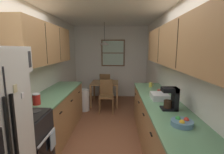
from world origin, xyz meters
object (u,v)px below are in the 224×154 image
object	(u,v)px
dining_table	(105,86)
coffee_maker	(172,98)
fruit_bowl	(182,122)
trash_bin	(84,100)
mug_by_coffeemaker	(159,92)
microwave_over_range	(4,60)
dish_rack	(160,96)
stove_range	(22,148)
mug_spare	(151,85)
dining_chair_far	(105,85)
storage_canister	(36,99)
dining_chair_near	(106,94)

from	to	relation	value
dining_table	coffee_maker	bearing A→B (deg)	-67.35
fruit_bowl	trash_bin	bearing A→B (deg)	121.51
mug_by_coffeemaker	fruit_bowl	world-z (taller)	mug_by_coffeemaker
mug_by_coffeemaker	trash_bin	bearing A→B (deg)	139.69
microwave_over_range	dish_rack	xyz separation A→B (m)	(2.10, 0.84, -0.67)
stove_range	coffee_maker	distance (m)	2.14
stove_range	fruit_bowl	distance (m)	2.05
coffee_maker	mug_spare	world-z (taller)	coffee_maker
coffee_maker	dish_rack	distance (m)	0.51
mug_spare	dish_rack	distance (m)	0.93
fruit_bowl	stove_range	bearing A→B (deg)	175.22
dining_chair_far	storage_canister	world-z (taller)	storage_canister
coffee_maker	mug_by_coffeemaker	world-z (taller)	coffee_maker
stove_range	microwave_over_range	xyz separation A→B (m)	(-0.11, 0.00, 1.15)
dining_table	dining_chair_near	distance (m)	0.63
dining_table	mug_by_coffeemaker	distance (m)	2.41
coffee_maker	dining_table	bearing A→B (deg)	112.65
trash_bin	storage_canister	distance (m)	2.24
mug_spare	dining_table	bearing A→B (deg)	129.53
mug_by_coffeemaker	dining_table	bearing A→B (deg)	120.22
dining_table	dish_rack	bearing A→B (deg)	-64.02
microwave_over_range	dining_chair_far	distance (m)	4.06
fruit_bowl	dish_rack	bearing A→B (deg)	90.45
dining_chair_near	stove_range	bearing A→B (deg)	-110.06
stove_range	dining_chair_near	xyz separation A→B (m)	(0.94, 2.56, 0.03)
dining_table	trash_bin	world-z (taller)	dining_table
coffee_maker	fruit_bowl	distance (m)	0.53
trash_bin	storage_canister	xyz separation A→B (m)	(-0.30, -2.12, 0.68)
dining_table	dining_chair_far	size ratio (longest dim) A/B	0.93
stove_range	dish_rack	size ratio (longest dim) A/B	3.24
coffee_maker	dish_rack	size ratio (longest dim) A/B	0.94
dining_chair_far	mug_by_coffeemaker	xyz separation A→B (m)	(1.23, -2.67, 0.45)
stove_range	microwave_over_range	size ratio (longest dim) A/B	1.88
dining_chair_near	coffee_maker	world-z (taller)	coffee_maker
mug_by_coffeemaker	storage_canister	bearing A→B (deg)	-162.90
dining_chair_far	mug_by_coffeemaker	size ratio (longest dim) A/B	7.67
mug_by_coffeemaker	mug_spare	bearing A→B (deg)	93.51
coffee_maker	dish_rack	xyz separation A→B (m)	(-0.04, 0.50, -0.12)
dining_chair_near	dining_table	bearing A→B (deg)	98.47
trash_bin	mug_spare	world-z (taller)	mug_spare
microwave_over_range	dining_chair_far	world-z (taller)	microwave_over_range
mug_spare	dish_rack	bearing A→B (deg)	-91.39
stove_range	mug_by_coffeemaker	xyz separation A→B (m)	(2.05, 1.11, 0.48)
stove_range	dish_rack	world-z (taller)	stove_range
microwave_over_range	storage_canister	world-z (taller)	microwave_over_range
coffee_maker	microwave_over_range	bearing A→B (deg)	-170.82
dining_chair_near	trash_bin	size ratio (longest dim) A/B	1.47
storage_canister	dining_chair_far	bearing A→B (deg)	76.00
dining_table	mug_spare	xyz separation A→B (m)	(1.16, -1.41, 0.35)
dining_table	trash_bin	xyz separation A→B (m)	(-0.55, -0.57, -0.30)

